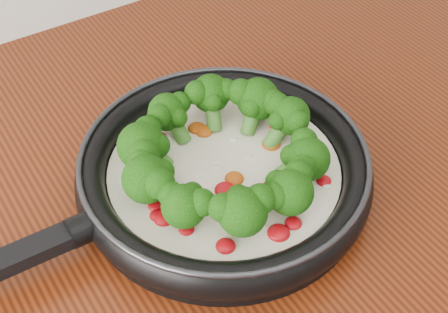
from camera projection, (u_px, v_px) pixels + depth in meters
skillet at (221, 169)px, 0.69m from camera, size 0.49×0.32×0.09m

